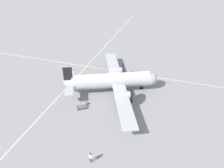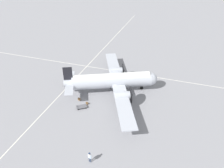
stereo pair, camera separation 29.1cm
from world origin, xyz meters
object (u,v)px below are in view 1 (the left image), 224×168
(crew_foreground, at_px, (91,157))
(baggage_cart, at_px, (82,107))
(airliner_main, at_px, (114,80))
(suitcase_upright_spare, at_px, (87,103))
(suitcase_near_door, at_px, (79,99))

(crew_foreground, height_order, baggage_cart, crew_foreground)
(airliner_main, xyz_separation_m, suitcase_upright_spare, (3.50, 5.88, -2.39))
(suitcase_near_door, height_order, baggage_cart, suitcase_near_door)
(suitcase_near_door, bearing_deg, crew_foreground, 121.65)
(crew_foreground, bearing_deg, airliner_main, 108.93)
(airliner_main, distance_m, suitcase_upright_spare, 7.25)
(crew_foreground, distance_m, suitcase_near_door, 14.77)
(baggage_cart, bearing_deg, crew_foreground, -96.54)
(airliner_main, xyz_separation_m, baggage_cart, (4.00, 7.22, -2.33))
(crew_foreground, height_order, suitcase_upright_spare, crew_foreground)
(suitcase_near_door, xyz_separation_m, baggage_cart, (-1.45, 1.96, -0.02))
(crew_foreground, xyz_separation_m, suitcase_near_door, (7.74, -12.56, -0.78))
(suitcase_near_door, distance_m, suitcase_upright_spare, 2.05)
(airliner_main, distance_m, baggage_cart, 8.58)
(airliner_main, relative_size, suitcase_upright_spare, 54.89)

